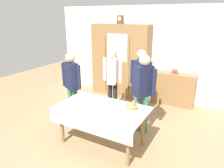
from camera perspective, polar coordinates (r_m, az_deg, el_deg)
ground_plane at (r=4.43m, az=-1.30°, el=-14.74°), size 12.00×12.00×0.00m
back_wall at (r=6.22m, az=11.12°, el=8.25°), size 6.40×0.10×2.70m
dining_table at (r=3.92m, az=-3.11°, el=-8.14°), size 1.71×0.98×0.78m
wall_cabinet at (r=6.34m, az=2.34°, el=6.42°), size 1.80×0.46×2.19m
mantel_clock at (r=6.21m, az=2.28°, el=17.45°), size 0.18×0.11×0.24m
bookshelf_low at (r=6.04m, az=16.55°, el=-1.31°), size 1.18×0.35×0.91m
book_stack at (r=5.89m, az=17.00°, el=3.27°), size 0.17×0.22×0.09m
tea_cup_mid_right at (r=4.49m, az=-8.47°, el=-2.83°), size 0.13×0.13×0.06m
tea_cup_far_left at (r=4.18m, az=-6.68°, el=-4.40°), size 0.13×0.13×0.06m
tea_cup_back_edge at (r=4.17m, az=-11.73°, el=-4.78°), size 0.13×0.13×0.06m
bread_basket at (r=3.87m, az=5.54°, el=-6.24°), size 0.24×0.24×0.16m
pastry_plate at (r=4.06m, az=-0.35°, el=-5.20°), size 0.28×0.28×0.05m
spoon_mid_right at (r=3.67m, az=7.87°, el=-8.28°), size 0.12×0.02×0.01m
spoon_near_right at (r=3.95m, az=-5.80°, el=-6.17°), size 0.12×0.02×0.01m
spoon_near_left at (r=3.98m, az=-10.46°, el=-6.21°), size 0.12×0.02×0.01m
person_near_right_end at (r=4.25m, az=8.72°, el=-0.71°), size 0.52×0.41×1.70m
person_beside_shelf at (r=5.01m, az=0.14°, el=2.54°), size 0.52×0.41×1.71m
person_behind_table_left at (r=4.80m, az=-11.15°, el=0.89°), size 0.52×0.33×1.64m
person_behind_table_right at (r=4.82m, az=7.94°, el=1.67°), size 0.52×0.39×1.70m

